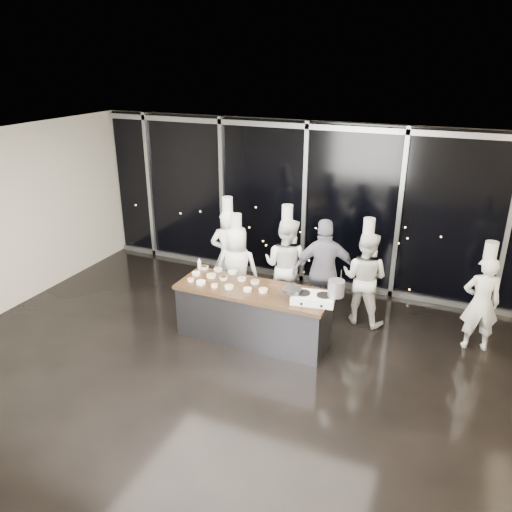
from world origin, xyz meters
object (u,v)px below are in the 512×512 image
Objects in this scene: stove at (313,298)px; chef_center at (286,265)px; demo_counter at (253,314)px; chef_far_left at (229,256)px; stock_pot at (336,288)px; frying_pan at (292,290)px; chef_left at (237,269)px; chef_right at (365,277)px; chef_side at (481,302)px; guest at (324,271)px.

chef_center is (-0.87, 1.21, -0.08)m from stove.
chef_far_left is at bearing 132.14° from demo_counter.
demo_counter is 1.50m from stock_pot.
frying_pan reaches higher than demo_counter.
stove is 1.90m from chef_left.
demo_counter is 1.13m from stove.
chef_far_left reaches higher than demo_counter.
stock_pot is 1.33m from chef_right.
chef_right is at bearing -18.40° from chef_side.
chef_center reaches higher than demo_counter.
guest is (1.53, 0.23, 0.12)m from chef_left.
stove is at bearing 75.78° from guest.
chef_far_left is (-1.64, 1.19, -0.16)m from frying_pan.
stock_pot is at bearing 144.52° from chef_left.
stove is at bearing 139.21° from chef_left.
stock_pot is 2.19m from chef_left.
chef_far_left is (-2.28, 1.07, -0.25)m from stock_pot.
demo_counter is 1.51m from chef_far_left.
frying_pan is (0.68, -0.12, 0.61)m from demo_counter.
frying_pan is 0.29× the size of chef_left.
chef_side is (3.99, 0.32, -0.00)m from chef_left.
chef_left is at bearing 157.67° from stock_pot.
demo_counter is 1.34× the size of guest.
chef_far_left reaches higher than chef_center.
chef_right reaches higher than frying_pan.
stock_pot reaches higher than demo_counter.
chef_right is (1.49, 1.27, 0.38)m from demo_counter.
chef_side is (2.46, 0.09, -0.12)m from guest.
stove is at bearing 0.82° from frying_pan.
demo_counter is at bearing 160.57° from frying_pan.
guest is at bearing 177.57° from chef_center.
stock_pot is at bearing 0.89° from frying_pan.
guest is at bearing -12.10° from chef_side.
chef_center is (0.81, 0.33, 0.08)m from chef_left.
stove is at bearing -170.00° from stock_pot.
demo_counter is at bearing 4.70° from chef_side.
frying_pan is 0.27× the size of chef_center.
chef_left is at bearing 136.31° from frying_pan.
guest is 2.47m from chef_side.
chef_left is at bearing -9.52° from chef_side.
guest is 1.03× the size of chef_side.
chef_center is 0.73m from guest.
chef_far_left reaches higher than chef_left.
chef_side is at bearing 165.53° from chef_far_left.
chef_side is at bearing -174.98° from chef_center.
chef_far_left is 2.47m from chef_right.
chef_left is 0.92× the size of chef_center.
chef_left is at bearing 123.24° from chef_far_left.
stove is 1.12m from guest.
chef_right is at bearing 60.61° from stove.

